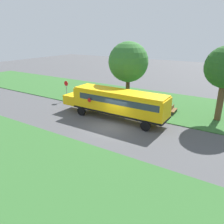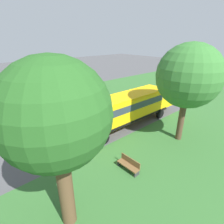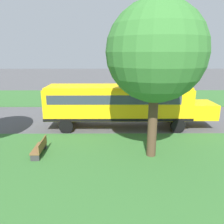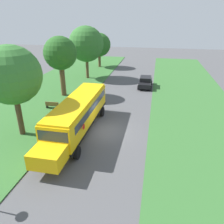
# 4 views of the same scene
# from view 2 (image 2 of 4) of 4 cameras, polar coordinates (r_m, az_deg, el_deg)

# --- Properties ---
(ground_plane) EXTENTS (120.00, 120.00, 0.00)m
(ground_plane) POSITION_cam_2_polar(r_m,az_deg,el_deg) (19.09, -1.68, -2.22)
(ground_plane) COLOR #4C4C4F
(grass_verge) EXTENTS (12.00, 80.00, 0.08)m
(grass_verge) POSITION_cam_2_polar(r_m,az_deg,el_deg) (13.99, 26.33, -15.19)
(grass_verge) COLOR #33662D
(grass_verge) RESTS_ON ground
(grass_far_side) EXTENTS (10.00, 80.00, 0.07)m
(grass_far_side) POSITION_cam_2_polar(r_m,az_deg,el_deg) (26.20, -14.30, 4.29)
(grass_far_side) COLOR #33662D
(grass_far_side) RESTS_ON ground
(school_bus) EXTENTS (2.84, 12.42, 3.16)m
(school_bus) POSITION_cam_2_polar(r_m,az_deg,el_deg) (17.16, 5.00, 1.69)
(school_bus) COLOR yellow
(school_bus) RESTS_ON ground
(oak_tree_beside_bus) EXTENTS (4.89, 4.89, 7.95)m
(oak_tree_beside_bus) POSITION_cam_2_polar(r_m,az_deg,el_deg) (14.59, 23.76, 10.85)
(oak_tree_beside_bus) COLOR #4C3826
(oak_tree_beside_bus) RESTS_ON ground
(oak_tree_roadside_mid) EXTENTS (4.19, 4.19, 7.74)m
(oak_tree_roadside_mid) POSITION_cam_2_polar(r_m,az_deg,el_deg) (6.55, -17.47, -1.01)
(oak_tree_roadside_mid) COLOR brown
(oak_tree_roadside_mid) RESTS_ON ground
(stop_sign) EXTENTS (0.08, 0.68, 2.74)m
(stop_sign) POSITION_cam_2_polar(r_m,az_deg,el_deg) (23.64, 25.37, 5.06)
(stop_sign) COLOR gray
(stop_sign) RESTS_ON ground
(park_bench) EXTENTS (1.62, 0.55, 0.92)m
(park_bench) POSITION_cam_2_polar(r_m,az_deg,el_deg) (12.04, 5.50, -16.72)
(park_bench) COLOR brown
(park_bench) RESTS_ON ground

